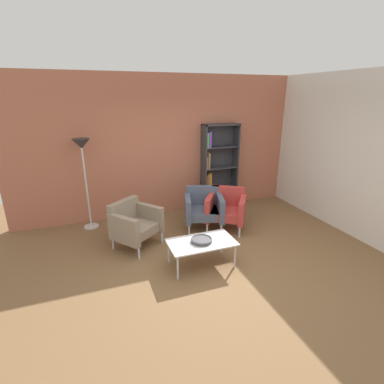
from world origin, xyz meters
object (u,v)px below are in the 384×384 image
armchair_corner_red (204,207)px  armchair_spare_guest (226,208)px  bookshelf_tall (216,168)px  floor_lamp_torchiere (83,155)px  decorative_bowl (202,240)px  armchair_near_window (134,223)px  coffee_table_low (202,243)px

armchair_corner_red → armchair_spare_guest: size_ratio=0.92×
bookshelf_tall → floor_lamp_torchiere: size_ratio=1.09×
bookshelf_tall → decorative_bowl: bearing=-119.6°
armchair_near_window → bookshelf_tall: bearing=-8.9°
decorative_bowl → armchair_spare_guest: 1.41m
armchair_corner_red → bookshelf_tall: bearing=70.2°
bookshelf_tall → armchair_corner_red: 1.23m
coffee_table_low → floor_lamp_torchiere: floor_lamp_torchiere is taller
armchair_spare_guest → armchair_corner_red: bearing=-169.2°
bookshelf_tall → floor_lamp_torchiere: 2.80m
armchair_spare_guest → floor_lamp_torchiere: 2.85m
bookshelf_tall → floor_lamp_torchiere: bearing=-177.4°
armchair_near_window → armchair_corner_red: 1.41m
bookshelf_tall → armchair_near_window: (-2.05, -1.14, -0.52)m
decorative_bowl → armchair_near_window: size_ratio=0.34×
bookshelf_tall → armchair_spare_guest: bearing=-104.0°
decorative_bowl → armchair_near_window: (-0.85, 0.97, -0.02)m
coffee_table_low → armchair_corner_red: armchair_corner_red is taller
armchair_near_window → armchair_corner_red: (1.39, 0.26, 0.00)m
bookshelf_tall → decorative_bowl: size_ratio=5.94×
floor_lamp_torchiere → bookshelf_tall: bearing=2.6°
coffee_table_low → armchair_near_window: armchair_near_window is taller
armchair_spare_guest → bookshelf_tall: bearing=110.1°
bookshelf_tall → coffee_table_low: 2.50m
bookshelf_tall → floor_lamp_torchiere: (-2.75, -0.13, 0.51)m
coffee_table_low → bookshelf_tall: bearing=60.4°
bookshelf_tall → decorative_bowl: (-1.20, -2.11, -0.50)m
coffee_table_low → armchair_corner_red: bearing=66.4°
armchair_near_window → armchair_spare_guest: size_ratio=1.01×
coffee_table_low → decorative_bowl: bearing=135.0°
bookshelf_tall → armchair_corner_red: bookshelf_tall is taller
bookshelf_tall → armchair_near_window: bearing=-150.8°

